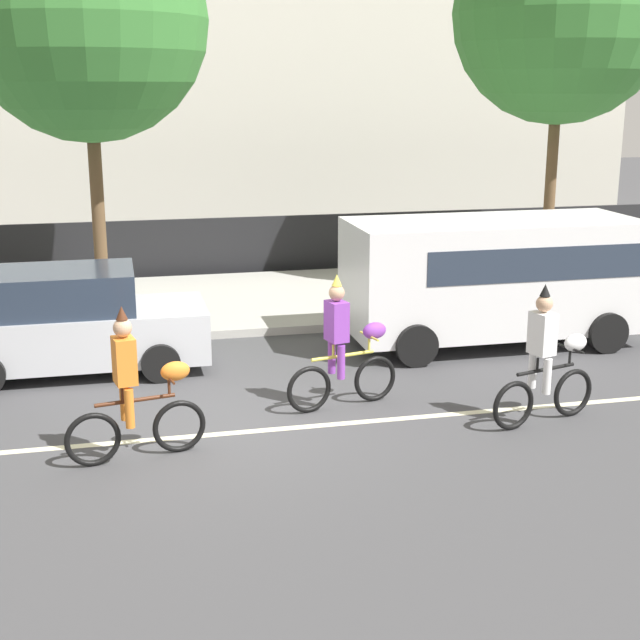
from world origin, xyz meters
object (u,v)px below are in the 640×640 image
Objects in this scene: parked_van_white at (496,271)px; parked_car_silver at (73,323)px; parade_cyclist_orange at (136,393)px; parade_cyclist_zebra at (547,363)px; parade_cyclist_purple at (344,349)px.

parked_van_white is 7.14m from parked_car_silver.
parked_car_silver is (-0.87, 3.74, -0.06)m from parade_cyclist_orange.
parade_cyclist_zebra is 0.38× the size of parked_van_white.
parked_van_white is at bearing 0.06° from parked_car_silver.
parade_cyclist_purple is 1.00× the size of parade_cyclist_zebra.
parade_cyclist_purple is 4.26m from parked_van_white.
parade_cyclist_zebra is at bearing -26.04° from parade_cyclist_purple.
parade_cyclist_purple is at bearing 153.96° from parade_cyclist_zebra.
parked_van_white reaches higher than parade_cyclist_orange.
parked_van_white is at bearing 76.34° from parade_cyclist_zebra.
parade_cyclist_zebra is (2.47, -1.21, 0.00)m from parade_cyclist_purple.
parked_car_silver is at bearing 148.91° from parade_cyclist_zebra.
parade_cyclist_orange and parade_cyclist_purple have the same top height.
parade_cyclist_orange is 3.84m from parked_car_silver.
parade_cyclist_orange is at bearing -76.94° from parked_car_silver.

